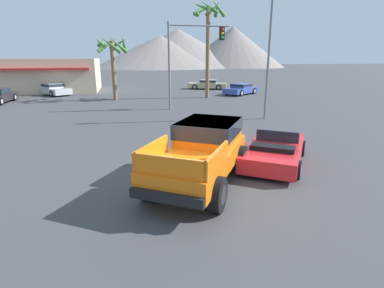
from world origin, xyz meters
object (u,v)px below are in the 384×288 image
(parked_car_blue, at_px, (241,89))
(traffic_light_main, at_px, (192,49))
(parked_car_tan, at_px, (208,84))
(red_convertible_car, at_px, (275,151))
(parked_car_silver, at_px, (53,89))
(street_lamp_post, at_px, (270,40))
(palm_tree_short, at_px, (208,27))
(palm_tree_tall, at_px, (112,51))
(orange_pickup_truck, at_px, (203,149))

(parked_car_blue, xyz_separation_m, traffic_light_main, (-6.95, -7.66, 3.72))
(parked_car_tan, bearing_deg, red_convertible_car, -169.12)
(parked_car_silver, bearing_deg, parked_car_blue, 131.31)
(red_convertible_car, height_order, parked_car_tan, parked_car_tan)
(parked_car_tan, relative_size, traffic_light_main, 0.80)
(street_lamp_post, distance_m, palm_tree_short, 10.93)
(parked_car_blue, relative_size, palm_tree_short, 0.52)
(red_convertible_car, bearing_deg, palm_tree_short, 117.31)
(parked_car_silver, xyz_separation_m, palm_tree_short, (14.81, -5.52, 5.77))
(parked_car_tan, distance_m, traffic_light_main, 15.16)
(traffic_light_main, relative_size, palm_tree_short, 0.72)
(parked_car_blue, height_order, palm_tree_tall, palm_tree_tall)
(parked_car_blue, bearing_deg, street_lamp_post, 127.68)
(parked_car_silver, distance_m, traffic_light_main, 16.97)
(parked_car_blue, bearing_deg, traffic_light_main, 100.56)
(palm_tree_tall, distance_m, palm_tree_short, 8.81)
(red_convertible_car, relative_size, street_lamp_post, 0.56)
(traffic_light_main, relative_size, palm_tree_tall, 1.10)
(parked_car_silver, distance_m, palm_tree_tall, 8.96)
(parked_car_tan, bearing_deg, palm_tree_short, -174.53)
(orange_pickup_truck, xyz_separation_m, street_lamp_post, (6.28, 8.62, 3.65))
(red_convertible_car, xyz_separation_m, traffic_light_main, (-0.25, 12.48, 3.87))
(orange_pickup_truck, xyz_separation_m, parked_car_silver, (-9.27, 24.91, -0.43))
(palm_tree_short, bearing_deg, palm_tree_tall, 178.28)
(red_convertible_car, bearing_deg, orange_pickup_truck, -126.06)
(orange_pickup_truck, relative_size, traffic_light_main, 0.83)
(parked_car_tan, distance_m, palm_tree_short, 10.02)
(palm_tree_tall, bearing_deg, parked_car_blue, 6.68)
(parked_car_tan, distance_m, palm_tree_tall, 13.68)
(orange_pickup_truck, distance_m, street_lamp_post, 11.27)
(parked_car_silver, height_order, parked_car_blue, parked_car_silver)
(parked_car_blue, height_order, street_lamp_post, street_lamp_post)
(street_lamp_post, height_order, palm_tree_short, palm_tree_short)
(red_convertible_car, height_order, parked_car_silver, parked_car_silver)
(parked_car_tan, relative_size, palm_tree_tall, 0.88)
(parked_car_silver, distance_m, palm_tree_short, 16.83)
(parked_car_silver, relative_size, parked_car_blue, 1.03)
(orange_pickup_truck, distance_m, traffic_light_main, 14.12)
(red_convertible_car, relative_size, palm_tree_tall, 0.79)
(parked_car_silver, bearing_deg, traffic_light_main, 98.90)
(parked_car_blue, distance_m, street_lamp_post, 13.59)
(palm_tree_short, bearing_deg, traffic_light_main, -115.66)
(street_lamp_post, xyz_separation_m, palm_tree_tall, (-9.27, 11.03, -0.46))
(parked_car_blue, distance_m, palm_tree_tall, 13.24)
(red_convertible_car, xyz_separation_m, palm_tree_short, (2.60, 18.40, 5.94))
(street_lamp_post, distance_m, palm_tree_tall, 14.42)
(orange_pickup_truck, relative_size, parked_car_silver, 1.12)
(red_convertible_car, distance_m, parked_car_tan, 26.71)
(parked_car_blue, bearing_deg, parked_car_silver, 41.44)
(traffic_light_main, bearing_deg, street_lamp_post, -53.59)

